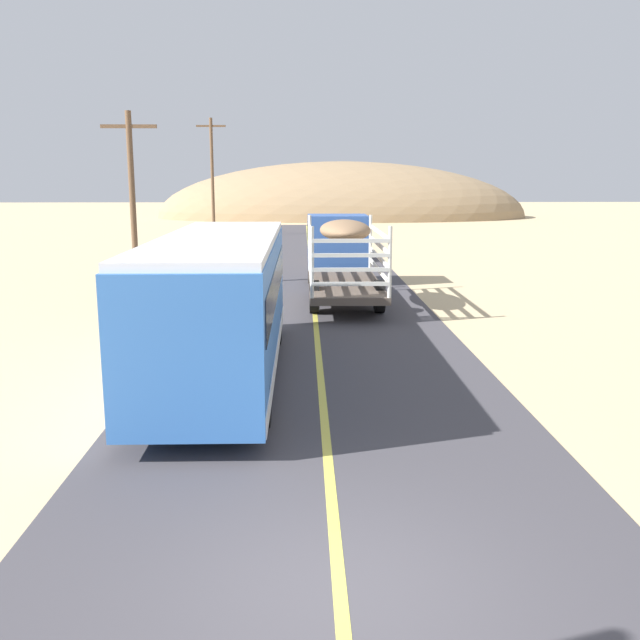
{
  "coord_description": "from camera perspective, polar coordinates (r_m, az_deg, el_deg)",
  "views": [
    {
      "loc": [
        -0.39,
        -7.01,
        4.51
      ],
      "look_at": [
        0.0,
        8.92,
        1.24
      ],
      "focal_mm": 39.38,
      "sensor_mm": 36.0,
      "label": 1
    }
  ],
  "objects": [
    {
      "name": "livestock_truck",
      "position": [
        27.81,
        1.64,
        5.97
      ],
      "size": [
        2.53,
        9.7,
        3.02
      ],
      "color": "#3359A5",
      "rests_on": "road_surface"
    },
    {
      "name": "road_surface",
      "position": [
        8.34,
        1.6,
        -21.08
      ],
      "size": [
        8.0,
        120.0,
        0.02
      ],
      "primitive_type": "cube",
      "color": "#423F44",
      "rests_on": "ground"
    },
    {
      "name": "distant_hill",
      "position": [
        79.73,
        1.78,
        8.33
      ],
      "size": [
        41.2,
        20.02,
        12.33
      ],
      "primitive_type": "ellipsoid",
      "color": "#997C5A",
      "rests_on": "ground"
    },
    {
      "name": "road_centre_line",
      "position": [
        8.33,
        1.6,
        -21.01
      ],
      "size": [
        0.16,
        117.6,
        0.0
      ],
      "primitive_type": "cube",
      "color": "#D8CC4C",
      "rests_on": "road_surface"
    },
    {
      "name": "power_pole_far",
      "position": [
        54.89,
        -8.75,
        11.66
      ],
      "size": [
        2.2,
        0.24,
        8.82
      ],
      "color": "brown",
      "rests_on": "ground"
    },
    {
      "name": "bus",
      "position": [
        15.83,
        -8.11,
        1.42
      ],
      "size": [
        2.54,
        10.0,
        3.21
      ],
      "color": "#3872C6",
      "rests_on": "road_surface"
    },
    {
      "name": "car_far",
      "position": [
        38.18,
        1.24,
        5.84
      ],
      "size": [
        1.8,
        4.4,
        1.46
      ],
      "color": "#8C7259",
      "rests_on": "road_surface"
    },
    {
      "name": "power_pole_mid",
      "position": [
        29.58,
        -15.01,
        9.83
      ],
      "size": [
        2.2,
        0.24,
        7.05
      ],
      "color": "brown",
      "rests_on": "ground"
    },
    {
      "name": "ground_plane",
      "position": [
        8.34,
        1.6,
        -21.13
      ],
      "size": [
        240.0,
        240.0,
        0.0
      ],
      "primitive_type": "plane",
      "color": "#CCB284"
    }
  ]
}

